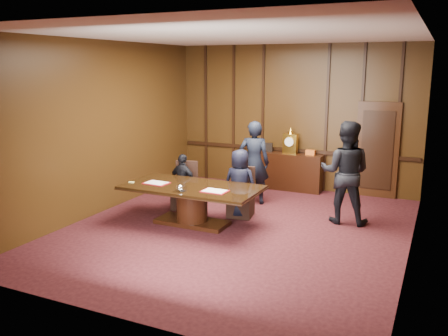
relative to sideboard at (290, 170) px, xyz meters
The scene contains 13 objects.
room 3.36m from the sideboard, 88.80° to the right, with size 7.00×7.04×3.50m.
sideboard is the anchor object (origin of this frame).
conference_table 3.45m from the sideboard, 105.15° to the right, with size 2.62×1.32×0.76m.
folder_left 3.82m from the sideboard, 115.08° to the right, with size 0.48×0.36×0.02m.
folder_right 3.54m from the sideboard, 95.27° to the right, with size 0.47×0.34×0.02m.
inkstand 3.90m from the sideboard, 103.42° to the right, with size 0.20×0.14×0.12m.
notepad 4.17m from the sideboard, 120.24° to the right, with size 0.10×0.07×0.01m, color #DBD36B.
chair_left 2.91m from the sideboard, 122.42° to the right, with size 0.57×0.57×0.99m.
chair_right 2.47m from the sideboard, 95.94° to the right, with size 0.55×0.55×0.99m.
signatory_left 2.97m from the sideboard, 121.53° to the right, with size 0.69×0.29×1.18m, color black.
signatory_right 2.55m from the sideboard, 95.67° to the right, with size 0.68×0.44×1.38m, color black.
witness_left 1.59m from the sideboard, 103.55° to the right, with size 0.67×0.44×1.83m, color black.
witness_right 2.65m from the sideboard, 49.15° to the right, with size 0.96×0.75×1.98m, color black.
Camera 1 is at (3.33, -7.69, 2.98)m, focal length 38.00 mm.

